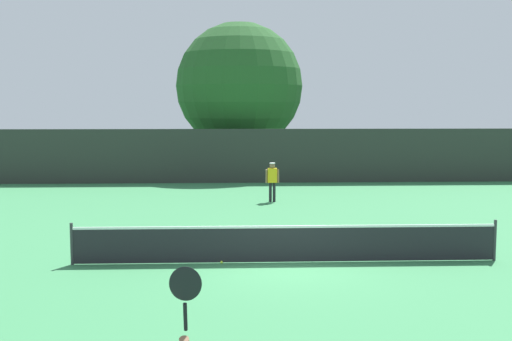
# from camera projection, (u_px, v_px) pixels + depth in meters

# --- Properties ---
(ground_plane) EXTENTS (120.00, 120.00, 0.00)m
(ground_plane) POSITION_uv_depth(u_px,v_px,m) (286.00, 262.00, 16.11)
(ground_plane) COLOR #387F4C
(tennis_net) EXTENTS (10.95, 0.08, 1.07)m
(tennis_net) POSITION_uv_depth(u_px,v_px,m) (286.00, 243.00, 16.05)
(tennis_net) COLOR #232328
(tennis_net) RESTS_ON ground
(perimeter_fence) EXTENTS (37.50, 0.12, 2.82)m
(perimeter_fence) POSITION_uv_depth(u_px,v_px,m) (258.00, 156.00, 32.77)
(perimeter_fence) COLOR #2D332D
(perimeter_fence) RESTS_ON ground
(player_receiving) EXTENTS (0.57, 0.24, 1.65)m
(player_receiving) POSITION_uv_depth(u_px,v_px,m) (272.00, 178.00, 26.20)
(player_receiving) COLOR yellow
(player_receiving) RESTS_ON ground
(tennis_ball) EXTENTS (0.07, 0.07, 0.07)m
(tennis_ball) POSITION_uv_depth(u_px,v_px,m) (222.00, 262.00, 16.00)
(tennis_ball) COLOR #CCE033
(tennis_ball) RESTS_ON ground
(large_tree) EXTENTS (7.43, 7.43, 8.90)m
(large_tree) POSITION_uv_depth(u_px,v_px,m) (239.00, 86.00, 36.80)
(large_tree) COLOR brown
(large_tree) RESTS_ON ground
(parked_car_near) EXTENTS (2.29, 4.36, 1.69)m
(parked_car_near) POSITION_uv_depth(u_px,v_px,m) (292.00, 157.00, 39.49)
(parked_car_near) COLOR navy
(parked_car_near) RESTS_ON ground
(parked_car_mid) EXTENTS (2.50, 4.44, 1.69)m
(parked_car_mid) POSITION_uv_depth(u_px,v_px,m) (352.00, 160.00, 37.97)
(parked_car_mid) COLOR black
(parked_car_mid) RESTS_ON ground
(parked_car_far) EXTENTS (2.21, 4.33, 1.69)m
(parked_car_far) POSITION_uv_depth(u_px,v_px,m) (409.00, 158.00, 39.46)
(parked_car_far) COLOR red
(parked_car_far) RESTS_ON ground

